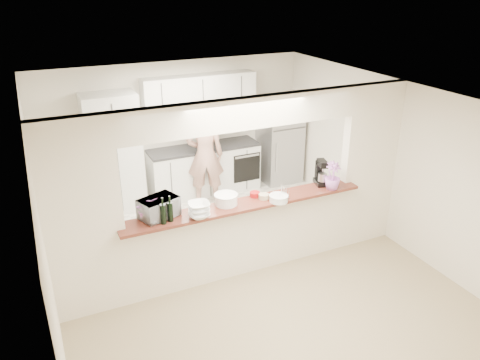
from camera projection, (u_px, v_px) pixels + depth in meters
floor at (244, 270)px, 6.67m from camera, size 6.00×6.00×0.00m
tile_overlay at (205, 222)px, 7.96m from camera, size 5.00×2.90×0.01m
partition at (244, 174)px, 6.08m from camera, size 5.00×0.15×2.50m
bar_counter at (244, 235)px, 6.44m from camera, size 3.40×0.38×1.09m
kitchen_cabinets at (171, 149)px, 8.48m from camera, size 3.15×0.62×2.25m
refrigerator at (280, 140)px, 9.33m from camera, size 0.75×0.70×1.70m
flower_left at (147, 208)px, 5.72m from camera, size 0.29×0.26×0.31m
wine_bottle_a at (170, 211)px, 5.69m from camera, size 0.07×0.07×0.34m
wine_bottle_b at (163, 214)px, 5.63m from camera, size 0.07×0.07×0.35m
toaster_oven at (159, 208)px, 5.78m from camera, size 0.55×0.46×0.26m
serving_bowls at (199, 210)px, 5.79m from camera, size 0.29×0.29×0.20m
plate_stack_a at (226, 199)px, 6.14m from camera, size 0.31×0.31×0.14m
plate_stack_b at (279, 198)px, 6.23m from camera, size 0.26×0.26×0.09m
red_bowl at (255, 194)px, 6.37m from camera, size 0.14×0.14×0.06m
tan_bowl at (264, 196)px, 6.31m from camera, size 0.14×0.14×0.07m
utensil_caddy at (281, 194)px, 6.26m from camera, size 0.25×0.21×0.21m
stand_mixer at (321, 173)px, 6.71m from camera, size 0.22×0.28×0.37m
flower_right at (333, 176)px, 6.54m from camera, size 0.23×0.23×0.40m
person at (205, 156)px, 8.35m from camera, size 0.76×0.61×1.81m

